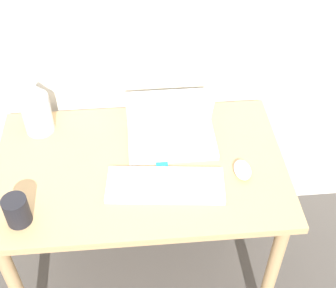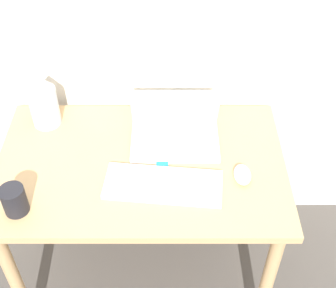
# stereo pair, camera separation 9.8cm
# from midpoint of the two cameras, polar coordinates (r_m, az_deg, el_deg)

# --- Properties ---
(desk) EXTENTS (1.07, 0.67, 0.72)m
(desk) POSITION_cam_midpoint_polar(r_m,az_deg,el_deg) (1.80, -4.95, -4.78)
(desk) COLOR tan
(desk) RESTS_ON ground_plane
(laptop) EXTENTS (0.33, 0.22, 0.23)m
(laptop) POSITION_cam_midpoint_polar(r_m,az_deg,el_deg) (1.79, -1.26, 1.84)
(laptop) COLOR silver
(laptop) RESTS_ON desk
(keyboard) EXTENTS (0.42, 0.20, 0.02)m
(keyboard) POSITION_cam_midpoint_polar(r_m,az_deg,el_deg) (1.64, -2.14, -5.05)
(keyboard) COLOR white
(keyboard) RESTS_ON desk
(mouse) EXTENTS (0.06, 0.10, 0.03)m
(mouse) POSITION_cam_midpoint_polar(r_m,az_deg,el_deg) (1.70, 7.34, -3.20)
(mouse) COLOR white
(mouse) RESTS_ON desk
(vase) EXTENTS (0.11, 0.11, 0.23)m
(vase) POSITION_cam_midpoint_polar(r_m,az_deg,el_deg) (1.87, -17.43, 4.28)
(vase) COLOR silver
(vase) RESTS_ON desk
(mp3_player) EXTENTS (0.04, 0.05, 0.01)m
(mp3_player) POSITION_cam_midpoint_polar(r_m,az_deg,el_deg) (1.71, -2.47, -2.69)
(mp3_player) COLOR #1E7FB7
(mp3_player) RESTS_ON desk
(mug) EXTENTS (0.08, 0.08, 0.10)m
(mug) POSITION_cam_midpoint_polar(r_m,az_deg,el_deg) (1.61, -19.75, -7.71)
(mug) COLOR black
(mug) RESTS_ON desk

